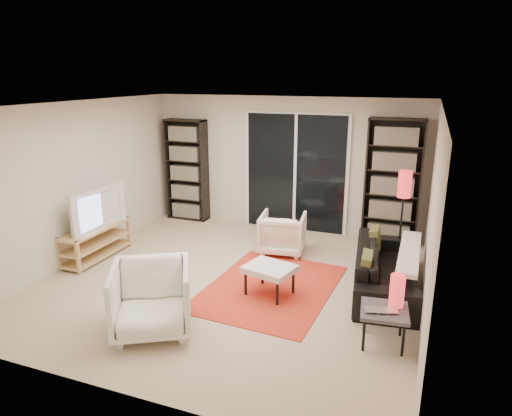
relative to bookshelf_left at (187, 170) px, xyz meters
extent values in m
plane|color=beige|center=(1.95, -2.33, -0.98)|extent=(5.00, 5.00, 0.00)
cube|color=beige|center=(1.95, 0.17, 0.22)|extent=(5.00, 0.02, 2.40)
cube|color=beige|center=(1.95, -4.83, 0.22)|extent=(5.00, 0.02, 2.40)
cube|color=beige|center=(-0.55, -2.33, 0.22)|extent=(0.02, 5.00, 2.40)
cube|color=beige|center=(4.45, -2.33, 0.22)|extent=(0.02, 5.00, 2.40)
cube|color=white|center=(1.95, -2.33, 1.42)|extent=(5.00, 5.00, 0.02)
cube|color=white|center=(2.15, 0.14, 0.07)|extent=(1.92, 0.06, 2.16)
cube|color=black|center=(2.15, 0.10, 0.07)|extent=(1.80, 0.02, 2.10)
cube|color=white|center=(2.15, 0.09, 0.07)|extent=(0.05, 0.02, 2.10)
cube|color=black|center=(0.00, 0.01, 0.00)|extent=(0.80, 0.30, 1.95)
cube|color=#9C4942|center=(0.00, -0.01, 0.00)|extent=(0.70, 0.22, 1.85)
cube|color=black|center=(3.85, 0.01, 0.07)|extent=(0.90, 0.30, 2.10)
cube|color=#9C4942|center=(3.85, -0.01, 0.07)|extent=(0.80, 0.22, 2.00)
cube|color=#DBB76F|center=(-0.37, -2.30, -0.50)|extent=(0.41, 1.29, 0.04)
cube|color=#DBB76F|center=(-0.37, -2.30, -0.73)|extent=(0.41, 1.29, 0.03)
cube|color=#DBB76F|center=(-0.37, -2.30, -0.92)|extent=(0.41, 1.29, 0.04)
cube|color=#DBB76F|center=(-0.54, -2.91, -0.73)|extent=(0.05, 0.05, 0.50)
cube|color=#DBB76F|center=(-0.54, -1.70, -0.73)|extent=(0.05, 0.05, 0.50)
cube|color=#DBB76F|center=(-0.19, -2.91, -0.73)|extent=(0.05, 0.05, 0.50)
cube|color=#DBB76F|center=(-0.19, -1.70, -0.73)|extent=(0.05, 0.05, 0.50)
imported|color=black|center=(-0.35, -2.30, -0.17)|extent=(0.25, 1.07, 0.61)
cube|color=red|center=(2.53, -2.36, -0.97)|extent=(1.72, 2.25, 0.01)
imported|color=black|center=(3.97, -1.83, -0.68)|extent=(1.01, 2.10, 0.59)
imported|color=white|center=(2.29, -1.07, -0.65)|extent=(0.79, 0.80, 0.65)
imported|color=white|center=(1.64, -3.82, -0.58)|extent=(1.15, 1.16, 0.78)
cube|color=white|center=(2.58, -2.54, -0.62)|extent=(0.71, 0.63, 0.08)
cylinder|color=black|center=(2.30, -2.67, -0.82)|extent=(0.04, 0.04, 0.32)
cylinder|color=black|center=(2.39, -2.29, -0.82)|extent=(0.04, 0.04, 0.32)
cylinder|color=black|center=(2.76, -2.79, -0.82)|extent=(0.04, 0.04, 0.32)
cylinder|color=black|center=(2.86, -2.41, -0.82)|extent=(0.04, 0.04, 0.32)
cube|color=#45454A|center=(4.07, -3.17, -0.60)|extent=(0.54, 0.54, 0.04)
cylinder|color=black|center=(3.90, -3.39, -0.79)|extent=(0.03, 0.03, 0.38)
cylinder|color=black|center=(3.86, -3.00, -0.79)|extent=(0.03, 0.03, 0.38)
cylinder|color=black|center=(4.29, -3.35, -0.79)|extent=(0.03, 0.03, 0.38)
cylinder|color=black|center=(4.25, -2.96, -0.79)|extent=(0.03, 0.03, 0.38)
imported|color=silver|center=(4.05, -3.29, -0.56)|extent=(0.39, 0.31, 0.03)
cylinder|color=red|center=(4.18, -3.05, -0.40)|extent=(0.16, 0.16, 0.35)
cylinder|color=black|center=(4.07, -0.91, -0.96)|extent=(0.22, 0.22, 0.03)
cylinder|color=black|center=(4.07, -0.91, -0.43)|extent=(0.03, 0.03, 1.08)
cylinder|color=red|center=(4.07, -0.91, 0.27)|extent=(0.19, 0.19, 0.39)
camera|label=1|loc=(4.32, -7.66, 1.80)|focal=32.00mm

